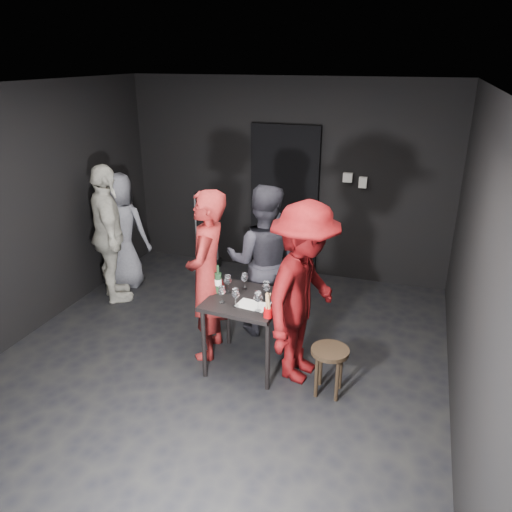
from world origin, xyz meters
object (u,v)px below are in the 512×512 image
(breadstick_cup, at_px, (268,306))
(man_maroon, at_px, (304,278))
(bystander_cream, at_px, (107,224))
(wine_bottle, at_px, (218,282))
(server_red, at_px, (207,261))
(bystander_grey, at_px, (120,229))
(hand_truck, at_px, (206,255))
(woman_black, at_px, (263,251))
(tasting_table, at_px, (246,308))
(stool, at_px, (330,358))

(breadstick_cup, bearing_deg, man_maroon, 49.37)
(bystander_cream, height_order, wine_bottle, bystander_cream)
(server_red, relative_size, breadstick_cup, 8.27)
(bystander_grey, bearing_deg, hand_truck, -139.14)
(woman_black, relative_size, bystander_cream, 0.94)
(wine_bottle, bearing_deg, bystander_grey, 147.14)
(server_red, relative_size, man_maroon, 1.00)
(tasting_table, bearing_deg, bystander_cream, 157.80)
(wine_bottle, bearing_deg, stool, -11.46)
(stool, xyz_separation_m, woman_black, (-0.93, 0.92, 0.59))
(tasting_table, xyz_separation_m, breadstick_cup, (0.31, -0.28, 0.21))
(man_maroon, height_order, breadstick_cup, man_maroon)
(hand_truck, distance_m, man_maroon, 3.04)
(hand_truck, xyz_separation_m, wine_bottle, (1.09, -2.13, 0.66))
(hand_truck, xyz_separation_m, man_maroon, (1.96, -2.16, 0.84))
(server_red, height_order, breadstick_cup, server_red)
(bystander_cream, bearing_deg, server_red, -156.10)
(stool, distance_m, server_red, 1.51)
(stool, bearing_deg, woman_black, 135.32)
(hand_truck, relative_size, woman_black, 0.56)
(tasting_table, height_order, breadstick_cup, breadstick_cup)
(hand_truck, height_order, man_maroon, man_maroon)
(stool, relative_size, woman_black, 0.24)
(tasting_table, height_order, bystander_grey, bystander_grey)
(stool, bearing_deg, bystander_cream, 160.58)
(woman_black, relative_size, man_maroon, 0.93)
(hand_truck, bearing_deg, woman_black, -50.83)
(stool, bearing_deg, breadstick_cup, -170.98)
(bystander_cream, bearing_deg, stool, -151.06)
(server_red, height_order, man_maroon, man_maroon)
(woman_black, distance_m, bystander_cream, 2.06)
(server_red, bearing_deg, stool, 67.27)
(server_red, height_order, wine_bottle, server_red)
(hand_truck, relative_size, bystander_grey, 0.68)
(woman_black, xyz_separation_m, man_maroon, (0.62, -0.72, 0.08))
(server_red, bearing_deg, bystander_grey, -133.72)
(bystander_grey, bearing_deg, breadstick_cup, 142.10)
(tasting_table, relative_size, server_red, 0.36)
(woman_black, bearing_deg, breadstick_cup, 98.86)
(stool, relative_size, wine_bottle, 1.63)
(stool, relative_size, server_red, 0.23)
(hand_truck, height_order, bystander_grey, bystander_grey)
(stool, height_order, bystander_grey, bystander_grey)
(man_maroon, distance_m, bystander_grey, 3.08)
(woman_black, distance_m, wine_bottle, 0.74)
(man_maroon, bearing_deg, stool, -111.69)
(man_maroon, bearing_deg, wine_bottle, 99.19)
(man_maroon, xyz_separation_m, breadstick_cup, (-0.25, -0.29, -0.18))
(tasting_table, height_order, server_red, server_red)
(tasting_table, bearing_deg, hand_truck, 122.76)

